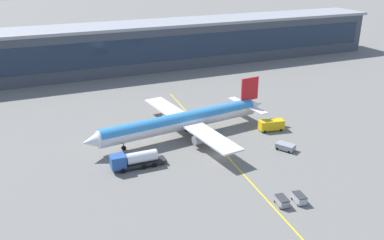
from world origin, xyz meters
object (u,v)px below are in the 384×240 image
object	(u,v)px
lavatory_truck	(271,125)
baggage_cart_0	(282,201)
fuel_tanker	(135,160)
baggage_cart_1	(299,198)
main_airliner	(183,121)
pushback_tug	(286,146)

from	to	relation	value
lavatory_truck	baggage_cart_0	bearing A→B (deg)	-119.94
fuel_tanker	baggage_cart_1	world-z (taller)	fuel_tanker
fuel_tanker	baggage_cart_0	xyz separation A→B (m)	(18.75, -21.99, -0.96)
main_airliner	baggage_cart_1	xyz separation A→B (m)	(7.77, -32.66, -2.95)
lavatory_truck	pushback_tug	distance (m)	10.63
baggage_cart_1	lavatory_truck	bearing A→B (deg)	65.67
baggage_cart_0	pushback_tug	bearing A→B (deg)	53.11
pushback_tug	lavatory_truck	bearing A→B (deg)	74.08
lavatory_truck	pushback_tug	xyz separation A→B (m)	(-2.91, -10.20, -0.57)
pushback_tug	baggage_cart_1	size ratio (longest dim) A/B	1.57
fuel_tanker	pushback_tug	bearing A→B (deg)	-9.01
main_airliner	lavatory_truck	size ratio (longest dim) A/B	7.52
main_airliner	lavatory_truck	world-z (taller)	main_airliner
baggage_cart_0	baggage_cart_1	world-z (taller)	same
main_airliner	fuel_tanker	size ratio (longest dim) A/B	4.24
main_airliner	fuel_tanker	bearing A→B (deg)	-144.10
lavatory_truck	baggage_cart_0	size ratio (longest dim) A/B	2.15
fuel_tanker	main_airliner	bearing A→B (deg)	35.90
main_airliner	lavatory_truck	bearing A→B (deg)	-13.94
baggage_cart_1	main_airliner	bearing A→B (deg)	103.39
main_airliner	baggage_cart_0	xyz separation A→B (m)	(4.60, -32.23, -2.95)
fuel_tanker	lavatory_truck	distance (m)	34.80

